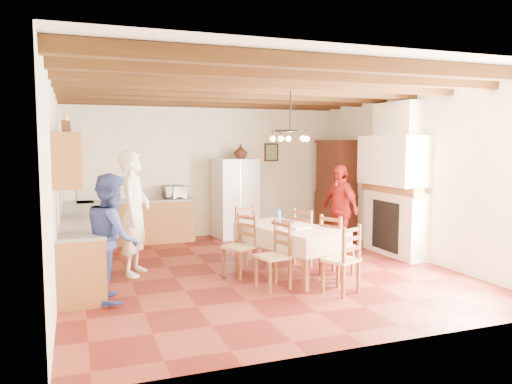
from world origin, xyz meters
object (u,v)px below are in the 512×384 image
at_px(chair_end_far, 250,234).
at_px(person_woman_blue, 112,237).
at_px(chair_end_near, 341,259).
at_px(chair_right_far, 309,236).
at_px(refrigerator, 235,198).
at_px(person_woman_red, 340,209).
at_px(person_man, 134,213).
at_px(dining_table, 290,232).
at_px(chair_left_far, 239,246).
at_px(microwave, 175,192).
at_px(hutch, 336,188).
at_px(chair_right_near, 337,245).
at_px(chair_left_near, 273,255).

relative_size(chair_end_far, person_woman_blue, 0.57).
bearing_deg(chair_end_near, chair_right_far, -125.75).
bearing_deg(refrigerator, person_woman_red, -62.84).
relative_size(chair_end_far, person_man, 0.49).
bearing_deg(chair_right_far, person_man, 58.86).
height_order(person_woman_blue, person_woman_red, person_woman_blue).
height_order(refrigerator, person_woman_red, refrigerator).
relative_size(dining_table, chair_left_far, 2.03).
relative_size(person_woman_red, microwave, 3.44).
relative_size(hutch, chair_right_far, 2.22).
bearing_deg(chair_right_near, hutch, -53.65).
height_order(hutch, chair_end_near, hutch).
xyz_separation_m(dining_table, microwave, (-1.12, 3.42, 0.34)).
bearing_deg(hutch, person_man, -156.65).
bearing_deg(chair_end_far, chair_right_far, -42.65).
bearing_deg(microwave, chair_right_near, -71.04).
height_order(chair_end_near, person_woman_red, person_woman_red).
xyz_separation_m(refrigerator, chair_left_far, (-0.93, -3.11, -0.38)).
xyz_separation_m(chair_right_near, person_man, (-2.96, 1.13, 0.50)).
height_order(chair_right_near, person_woman_blue, person_woman_blue).
xyz_separation_m(refrigerator, microwave, (-1.30, 0.09, 0.17)).
distance_m(hutch, dining_table, 3.71).
bearing_deg(chair_end_near, person_woman_blue, -39.37).
xyz_separation_m(refrigerator, chair_right_far, (0.43, -2.78, -0.38)).
bearing_deg(microwave, refrigerator, -11.35).
distance_m(refrigerator, hutch, 2.27).
bearing_deg(refrigerator, chair_end_far, -107.29).
bearing_deg(hutch, chair_end_near, -117.38).
relative_size(hutch, person_man, 1.09).
height_order(refrigerator, dining_table, refrigerator).
relative_size(chair_right_near, chair_right_far, 1.00).
relative_size(person_man, person_woman_blue, 1.16).
relative_size(person_woman_blue, person_woman_red, 1.01).
bearing_deg(chair_left_far, person_man, -140.51).
bearing_deg(refrigerator, person_man, -141.02).
bearing_deg(chair_end_near, dining_table, -99.39).
height_order(chair_left_far, person_man, person_man).
xyz_separation_m(chair_left_far, microwave, (-0.37, 3.20, 0.55)).
bearing_deg(person_woman_red, chair_end_far, -94.80).
bearing_deg(microwave, chair_left_near, -88.74).
xyz_separation_m(refrigerator, person_woman_red, (1.40, -2.12, -0.03)).
relative_size(chair_right_far, chair_end_far, 1.00).
bearing_deg(person_woman_blue, chair_end_near, -103.65).
bearing_deg(refrigerator, person_woman_blue, -134.21).
relative_size(hutch, person_woman_red, 1.28).
relative_size(chair_end_near, person_woman_red, 0.58).
bearing_deg(chair_right_far, hutch, -62.64).
bearing_deg(person_woman_red, chair_end_near, -37.85).
height_order(chair_left_near, person_woman_red, person_woman_red).
bearing_deg(chair_left_near, chair_right_near, 92.89).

